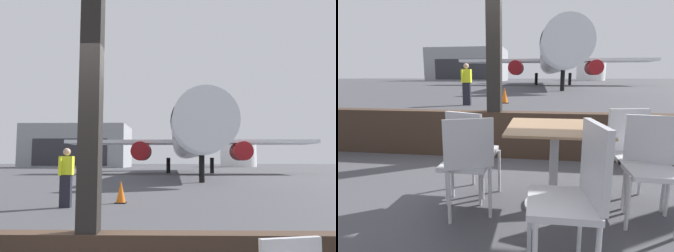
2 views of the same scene
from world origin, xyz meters
TOP-DOWN VIEW (x-y plane):
  - ground_plane at (0.00, 40.00)m, footprint 220.00×220.00m
  - window_frame at (0.00, 0.00)m, footprint 9.05×0.24m
  - dining_table at (0.80, -1.48)m, footprint 0.83×0.83m
  - cafe_chair_window_left at (1.55, -1.24)m, footprint 0.46×0.46m
  - cafe_chair_window_right at (1.58, -1.57)m, footprint 0.46×0.46m
  - cafe_chair_aisle_left at (0.88, -2.28)m, footprint 0.43×0.43m
  - cafe_chair_aisle_right at (0.01, -1.39)m, footprint 0.50×0.50m
  - cafe_chair_side_extra at (0.07, -1.72)m, footprint 0.50×0.50m
  - airplane at (2.55, 32.14)m, footprint 26.07×35.17m
  - ground_crew_worker at (-2.38, 6.77)m, footprint 0.40×0.49m
  - traffic_cone at (-0.92, 7.82)m, footprint 0.36×0.36m
  - distant_hangar at (-19.77, 69.47)m, footprint 21.21×13.24m
  - fuel_storage_tank at (15.85, 77.05)m, footprint 8.36×8.36m

SIDE VIEW (x-z plane):
  - ground_plane at x=0.00m, z-range 0.00..0.00m
  - traffic_cone at x=-0.92m, z-range -0.02..0.71m
  - dining_table at x=0.80m, z-range 0.08..0.85m
  - cafe_chair_side_extra at x=0.07m, z-range 0.09..0.96m
  - cafe_chair_aisle_right at x=0.01m, z-range 0.09..0.96m
  - cafe_chair_window_right at x=1.58m, z-range 0.09..0.96m
  - cafe_chair_window_left at x=1.55m, z-range 0.09..0.98m
  - cafe_chair_aisle_left at x=0.88m, z-range 0.09..1.03m
  - ground_crew_worker at x=-2.38m, z-range 0.03..1.77m
  - window_frame at x=0.00m, z-range -0.54..2.96m
  - fuel_storage_tank at x=15.85m, z-range 0.00..6.08m
  - airplane at x=2.55m, z-range -1.66..8.93m
  - distant_hangar at x=-19.77m, z-range 0.00..8.85m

